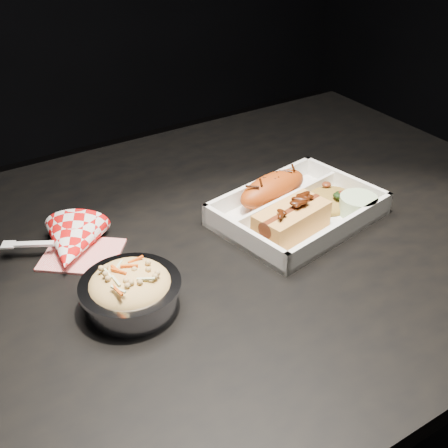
{
  "coord_description": "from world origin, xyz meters",
  "views": [
    {
      "loc": [
        -0.35,
        -0.6,
        1.24
      ],
      "look_at": [
        -0.0,
        -0.05,
        0.81
      ],
      "focal_mm": 45.0,
      "sensor_mm": 36.0,
      "label": 1
    }
  ],
  "objects": [
    {
      "name": "cupcake_liner",
      "position": [
        0.24,
        -0.07,
        0.77
      ],
      "size": [
        0.06,
        0.06,
        0.03
      ],
      "primitive_type": "cylinder",
      "color": "#B7D6A2",
      "rests_on": "food_tray"
    },
    {
      "name": "napkin_fork",
      "position": [
        -0.18,
        0.08,
        0.77
      ],
      "size": [
        0.17,
        0.15,
        0.1
      ],
      "rotation": [
        0.0,
        0.0,
        -0.51
      ],
      "color": "red",
      "rests_on": "dining_table"
    },
    {
      "name": "dining_table",
      "position": [
        0.0,
        0.0,
        0.66
      ],
      "size": [
        1.2,
        0.8,
        0.75
      ],
      "color": "black",
      "rests_on": "ground"
    },
    {
      "name": "fried_pastry",
      "position": [
        0.14,
        0.03,
        0.78
      ],
      "size": [
        0.15,
        0.08,
        0.05
      ],
      "primitive_type": "ellipsoid",
      "rotation": [
        0.0,
        0.0,
        0.17
      ],
      "color": "#AA4311",
      "rests_on": "food_tray"
    },
    {
      "name": "fried_rice_mound",
      "position": [
        0.22,
        -0.02,
        0.77
      ],
      "size": [
        0.11,
        0.1,
        0.03
      ],
      "primitive_type": "ellipsoid",
      "rotation": [
        0.0,
        0.0,
        0.17
      ],
      "color": "#AC8131",
      "rests_on": "food_tray"
    },
    {
      "name": "food_tray",
      "position": [
        0.15,
        -0.02,
        0.76
      ],
      "size": [
        0.28,
        0.22,
        0.04
      ],
      "rotation": [
        0.0,
        0.0,
        0.17
      ],
      "color": "white",
      "rests_on": "dining_table"
    },
    {
      "name": "hotdog",
      "position": [
        0.11,
        -0.05,
        0.78
      ],
      "size": [
        0.13,
        0.08,
        0.06
      ],
      "rotation": [
        0.0,
        0.0,
        0.2
      ],
      "color": "#E4A04D",
      "rests_on": "food_tray"
    },
    {
      "name": "foil_coleslaw_cup",
      "position": [
        -0.16,
        -0.07,
        0.78
      ],
      "size": [
        0.13,
        0.13,
        0.07
      ],
      "color": "silver",
      "rests_on": "dining_table"
    }
  ]
}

